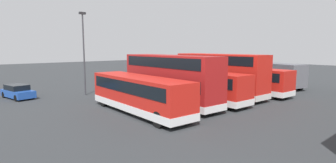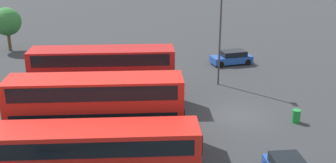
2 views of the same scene
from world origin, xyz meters
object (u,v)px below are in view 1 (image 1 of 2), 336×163
object	(u,v)px
bus_double_decker_fourth	(170,78)
waste_bin_yellow	(132,81)
bus_single_deck_third	(198,85)
box_truck_blue	(277,75)
bus_single_deck_near_end	(240,79)
car_hatchback_silver	(18,92)
bus_single_deck_fifth	(139,93)
car_small_green	(188,78)
bus_double_decker_second	(219,74)
lamp_post_tall	(84,48)

from	to	relation	value
bus_double_decker_fourth	waste_bin_yellow	size ratio (longest dim) A/B	11.82
bus_single_deck_third	waste_bin_yellow	xyz separation A→B (m)	(-1.75, -14.37, -1.15)
bus_double_decker_fourth	box_truck_blue	size ratio (longest dim) A/B	1.42
bus_single_deck_near_end	car_hatchback_silver	distance (m)	24.26
bus_single_deck_fifth	car_small_green	bearing A→B (deg)	-146.96
car_small_green	waste_bin_yellow	world-z (taller)	car_small_green
box_truck_blue	car_hatchback_silver	size ratio (longest dim) A/B	1.77
bus_double_decker_second	bus_single_deck_fifth	xyz separation A→B (m)	(10.96, 0.54, -0.83)
box_truck_blue	bus_single_deck_near_end	bearing A→B (deg)	-9.44
bus_double_decker_second	car_hatchback_silver	xyz separation A→B (m)	(16.72, -12.99, -1.75)
bus_single_deck_fifth	car_small_green	xyz separation A→B (m)	(-16.86, -10.97, -0.92)
bus_single_deck_third	lamp_post_tall	world-z (taller)	lamp_post_tall
waste_bin_yellow	lamp_post_tall	bearing A→B (deg)	23.60
bus_single_deck_fifth	car_hatchback_silver	distance (m)	14.73
bus_double_decker_second	bus_single_deck_third	world-z (taller)	bus_double_decker_second
car_small_green	box_truck_blue	bearing A→B (deg)	111.64
bus_single_deck_near_end	car_hatchback_silver	world-z (taller)	bus_single_deck_near_end
bus_single_deck_near_end	bus_single_deck_third	xyz separation A→B (m)	(7.38, 0.23, -0.00)
car_hatchback_silver	waste_bin_yellow	size ratio (longest dim) A/B	4.70
bus_single_deck_near_end	box_truck_blue	xyz separation A→B (m)	(-6.91, 1.15, 0.08)
waste_bin_yellow	box_truck_blue	bearing A→B (deg)	129.36
lamp_post_tall	car_hatchback_silver	bearing A→B (deg)	-24.60
bus_double_decker_second	bus_single_deck_fifth	bearing A→B (deg)	2.81
box_truck_blue	bus_single_deck_third	bearing A→B (deg)	-3.67
bus_single_deck_third	car_small_green	xyz separation A→B (m)	(-9.63, -10.82, -0.92)
bus_double_decker_second	bus_double_decker_fourth	xyz separation A→B (m)	(6.99, -0.15, 0.00)
bus_double_decker_fourth	car_small_green	size ratio (longest dim) A/B	2.62
car_small_green	lamp_post_tall	distance (m)	17.13
bus_single_deck_near_end	bus_double_decker_second	bearing A→B (deg)	-2.53
waste_bin_yellow	bus_double_decker_second	bearing A→B (deg)	98.08
bus_double_decker_fourth	car_small_green	bearing A→B (deg)	-141.43
bus_single_deck_near_end	bus_double_decker_fourth	size ratio (longest dim) A/B	1.08
car_small_green	bus_single_deck_near_end	bearing A→B (deg)	78.01
bus_double_decker_fourth	lamp_post_tall	distance (m)	11.04
bus_single_deck_fifth	car_hatchback_silver	world-z (taller)	bus_single_deck_fifth
bus_double_decker_fourth	bus_single_deck_fifth	xyz separation A→B (m)	(3.97, 0.69, -0.83)
bus_single_deck_third	box_truck_blue	distance (m)	14.32
bus_single_deck_third	bus_double_decker_fourth	xyz separation A→B (m)	(3.25, -0.54, 0.83)
bus_single_deck_near_end	box_truck_blue	distance (m)	7.00
bus_double_decker_second	bus_single_deck_fifth	world-z (taller)	bus_double_decker_second
bus_single_deck_third	bus_double_decker_fourth	size ratio (longest dim) A/B	0.97
car_hatchback_silver	waste_bin_yellow	bearing A→B (deg)	-176.18
bus_double_decker_fourth	car_hatchback_silver	world-z (taller)	bus_double_decker_fourth
bus_single_deck_fifth	bus_single_deck_near_end	bearing A→B (deg)	-178.52
bus_single_deck_near_end	car_small_green	world-z (taller)	bus_single_deck_near_end
bus_single_deck_near_end	box_truck_blue	size ratio (longest dim) A/B	1.54
bus_double_decker_fourth	car_hatchback_silver	distance (m)	16.20
bus_double_decker_fourth	lamp_post_tall	size ratio (longest dim) A/B	1.24
bus_single_deck_near_end	waste_bin_yellow	bearing A→B (deg)	-68.28
bus_single_deck_near_end	car_small_green	xyz separation A→B (m)	(-2.25, -10.59, -0.92)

